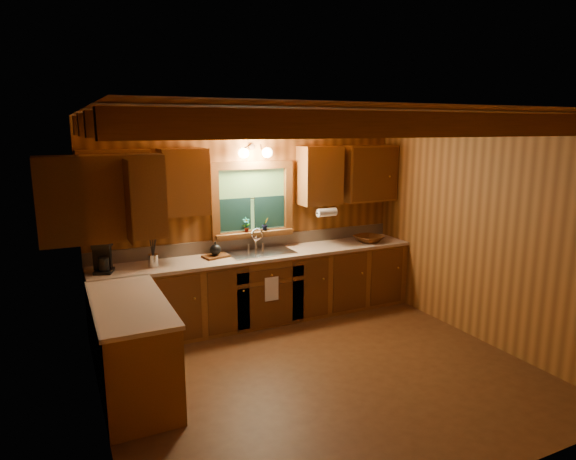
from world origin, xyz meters
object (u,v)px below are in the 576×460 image
Objects in this scene: coffee_maker at (103,257)px; cutting_board at (216,256)px; wicker_basket at (369,239)px; sink at (261,256)px.

coffee_maker is 1.12× the size of cutting_board.
coffee_maker is 0.87× the size of wicker_basket.
sink is at bearing -17.79° from cutting_board.
coffee_maker is at bearing -179.26° from sink.
wicker_basket reaches higher than cutting_board.
sink is 2.44× the size of coffee_maker.
wicker_basket is (3.49, -0.07, -0.12)m from coffee_maker.
wicker_basket is at bearing 17.25° from coffee_maker.
cutting_board is at bearing 175.96° from sink.
sink is 0.59m from cutting_board.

